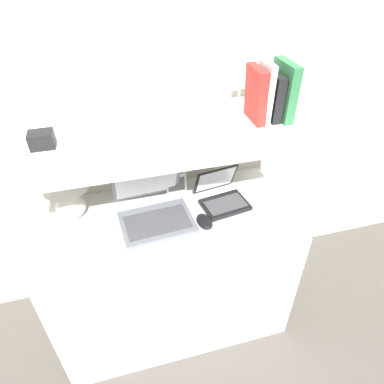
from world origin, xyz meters
The scene contains 15 objects.
ground_plane centered at (0.00, 0.00, 0.00)m, with size 12.00×12.00×0.00m, color #56514C.
wall_back centered at (0.00, 0.67, 1.20)m, with size 6.00×0.05×2.40m.
desk centered at (0.00, 0.30, 0.39)m, with size 1.20×0.61×0.77m.
back_riser centered at (0.00, 0.63, 0.59)m, with size 1.20×0.04×1.18m.
shelf centered at (0.00, 0.37, 1.19)m, with size 1.20×0.55×0.03m.
table_lamp centered at (-0.44, 0.45, 0.95)m, with size 0.21×0.21×0.28m.
laptop_large centered at (-0.06, 0.34, 0.83)m, with size 0.36×0.36×0.26m.
laptop_small centered at (0.29, 0.36, 0.81)m, with size 0.26×0.26×0.17m.
computer_mouse centered at (0.16, 0.22, 0.79)m, with size 0.08×0.12×0.03m.
router_box centered at (0.09, 0.52, 0.83)m, with size 0.11×0.07×0.12m.
book_green centered at (0.55, 0.37, 1.33)m, with size 0.04×0.18×0.25m.
book_black centered at (0.50, 0.37, 1.31)m, with size 0.04×0.14×0.20m.
book_white centered at (0.46, 0.37, 1.33)m, with size 0.03×0.12×0.25m.
book_red centered at (0.42, 0.37, 1.32)m, with size 0.05×0.15×0.24m.
shelf_gadget centered at (-0.47, 0.37, 1.24)m, with size 0.09×0.08×0.06m.
Camera 1 is at (-0.21, -0.91, 1.89)m, focal length 32.00 mm.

